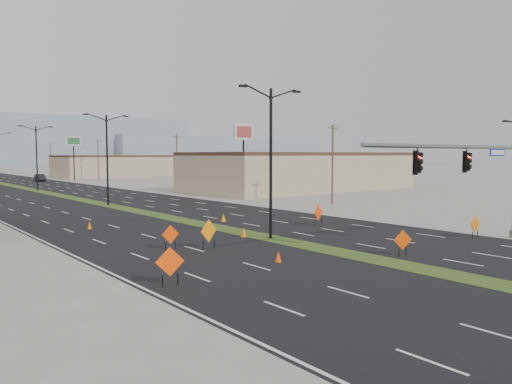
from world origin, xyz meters
TOP-DOWN VIEW (x-y plane):
  - ground at (0.00, 0.00)m, footprint 600.00×600.00m
  - building_se_near at (34.00, 45.00)m, footprint 36.00×18.00m
  - building_se_far at (38.00, 110.00)m, footprint 44.00×16.00m
  - mesa_east at (180.00, 290.00)m, footprint 160.00×50.00m
  - signal_mast at (8.56, 2.00)m, footprint 16.30×0.60m
  - streetlight_0 at (0.00, 12.00)m, footprint 5.15×0.24m
  - streetlight_1 at (0.00, 40.00)m, footprint 5.15×0.24m
  - streetlight_2 at (0.00, 68.00)m, footprint 5.15×0.24m
  - utility_pole_0 at (20.00, 25.00)m, footprint 1.60×0.20m
  - utility_pole_1 at (20.00, 60.00)m, footprint 1.60×0.20m
  - utility_pole_2 at (20.00, 95.00)m, footprint 1.60×0.20m
  - utility_pole_3 at (20.00, 130.00)m, footprint 1.60×0.20m
  - car_mid at (8.29, 97.48)m, footprint 2.01×4.77m
  - construction_sign_0 at (-11.17, 5.47)m, footprint 1.24×0.37m
  - construction_sign_1 at (-7.18, 12.70)m, footprint 1.12×0.05m
  - construction_sign_2 at (-5.30, 11.44)m, footprint 1.31×0.38m
  - construction_sign_3 at (2.00, 3.00)m, footprint 1.05×0.45m
  - construction_sign_4 at (11.03, 3.60)m, footprint 1.16×0.06m
  - construction_sign_5 at (6.89, 14.30)m, footprint 1.28×0.42m
  - cone_0 at (-4.43, 6.12)m, footprint 0.42×0.42m
  - cone_1 at (-1.02, 13.66)m, footprint 0.41×0.41m
  - cone_2 at (2.41, 21.04)m, footprint 0.49×0.49m
  - cone_3 at (-7.96, 23.92)m, footprint 0.36×0.36m
  - pole_sign_east_near at (18.68, 39.78)m, footprint 3.18×0.53m
  - pole_sign_east_far at (15.36, 97.11)m, footprint 3.03×1.60m

SIDE VIEW (x-z plane):
  - ground at x=0.00m, z-range 0.00..0.00m
  - cone_3 at x=-7.96m, z-range 0.00..0.57m
  - cone_0 at x=-4.43m, z-range 0.00..0.60m
  - cone_1 at x=-1.02m, z-range 0.00..0.67m
  - cone_2 at x=2.41m, z-range 0.00..0.67m
  - car_mid at x=8.29m, z-range 0.00..1.53m
  - construction_sign_3 at x=2.00m, z-range 0.13..1.61m
  - construction_sign_1 at x=-7.18m, z-range 0.13..1.62m
  - construction_sign_4 at x=11.03m, z-range 0.13..1.67m
  - construction_sign_0 at x=-11.17m, z-range 0.15..1.85m
  - construction_sign_5 at x=6.89m, z-range 0.16..1.92m
  - construction_sign_2 at x=-5.30m, z-range 0.16..1.95m
  - building_se_far at x=38.00m, z-range 0.00..5.00m
  - building_se_near at x=34.00m, z-range 0.00..5.50m
  - utility_pole_0 at x=20.00m, z-range 0.17..9.17m
  - utility_pole_1 at x=20.00m, z-range 0.17..9.17m
  - utility_pole_2 at x=20.00m, z-range 0.17..9.17m
  - utility_pole_3 at x=20.00m, z-range 0.17..9.17m
  - signal_mast at x=8.56m, z-range 0.79..8.79m
  - streetlight_0 at x=0.00m, z-range 0.41..10.43m
  - streetlight_1 at x=0.00m, z-range 0.41..10.43m
  - streetlight_2 at x=0.00m, z-range 0.41..10.43m
  - pole_sign_east_far at x=15.36m, z-range 3.07..12.77m
  - pole_sign_east_near at x=18.68m, z-range 3.09..12.81m
  - mesa_east at x=180.00m, z-range 0.00..18.00m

